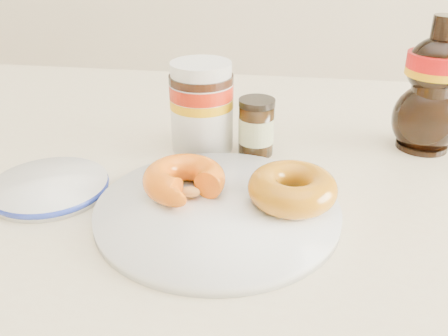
# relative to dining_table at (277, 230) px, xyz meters

# --- Properties ---
(dining_table) EXTENTS (1.40, 0.90, 0.75)m
(dining_table) POSITION_rel_dining_table_xyz_m (0.00, 0.00, 0.00)
(dining_table) COLOR beige
(dining_table) RESTS_ON ground
(plate) EXTENTS (0.27, 0.27, 0.01)m
(plate) POSITION_rel_dining_table_xyz_m (-0.07, -0.10, 0.09)
(plate) COLOR white
(plate) RESTS_ON dining_table
(donut_bitten) EXTENTS (0.12, 0.12, 0.03)m
(donut_bitten) POSITION_rel_dining_table_xyz_m (-0.11, -0.08, 0.11)
(donut_bitten) COLOR orange
(donut_bitten) RESTS_ON plate
(donut_whole) EXTENTS (0.12, 0.12, 0.04)m
(donut_whole) POSITION_rel_dining_table_xyz_m (0.02, -0.08, 0.11)
(donut_whole) COLOR #9B560A
(donut_whole) RESTS_ON plate
(nutella_jar) EXTENTS (0.09, 0.09, 0.13)m
(nutella_jar) POSITION_rel_dining_table_xyz_m (-0.12, 0.08, 0.15)
(nutella_jar) COLOR white
(nutella_jar) RESTS_ON dining_table
(syrup_bottle) EXTENTS (0.12, 0.11, 0.19)m
(syrup_bottle) POSITION_rel_dining_table_xyz_m (0.20, 0.12, 0.18)
(syrup_bottle) COLOR black
(syrup_bottle) RESTS_ON dining_table
(dark_jar) EXTENTS (0.05, 0.05, 0.08)m
(dark_jar) POSITION_rel_dining_table_xyz_m (-0.04, 0.07, 0.12)
(dark_jar) COLOR black
(dark_jar) RESTS_ON dining_table
(blue_rim_saucer) EXTENTS (0.14, 0.14, 0.01)m
(blue_rim_saucer) POSITION_rel_dining_table_xyz_m (-0.28, -0.08, 0.09)
(blue_rim_saucer) COLOR white
(blue_rim_saucer) RESTS_ON dining_table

